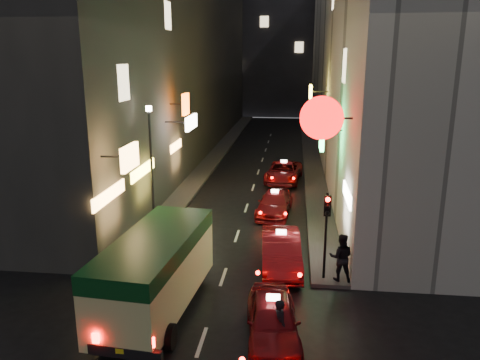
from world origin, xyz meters
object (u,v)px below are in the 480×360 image
at_px(minibus, 156,265).
at_px(traffic_light, 327,218).
at_px(pedestrian_crossing, 280,322).
at_px(lamp_post, 151,161).
at_px(taxi_near, 273,317).

xyz_separation_m(minibus, traffic_light, (5.86, 2.85, 0.92)).
bearing_deg(minibus, pedestrian_crossing, -21.73).
bearing_deg(lamp_post, minibus, -72.43).
relative_size(taxi_near, traffic_light, 1.49).
bearing_deg(pedestrian_crossing, taxi_near, 3.17).
bearing_deg(pedestrian_crossing, lamp_post, 12.98).
bearing_deg(minibus, traffic_light, 25.94).
relative_size(minibus, lamp_post, 1.07).
distance_m(taxi_near, pedestrian_crossing, 0.57).
bearing_deg(traffic_light, pedestrian_crossing, -108.95).
bearing_deg(taxi_near, traffic_light, 66.00).
relative_size(minibus, pedestrian_crossing, 3.54).
relative_size(traffic_light, lamp_post, 0.56).
distance_m(taxi_near, traffic_light, 4.84).
relative_size(pedestrian_crossing, lamp_post, 0.30).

